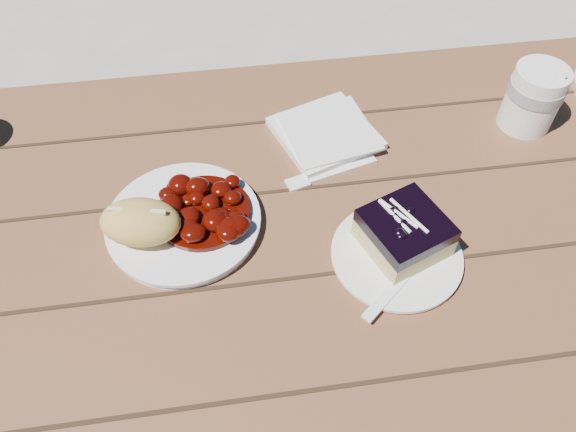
{
  "coord_description": "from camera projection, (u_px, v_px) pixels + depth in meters",
  "views": [
    {
      "loc": [
        -0.29,
        -0.49,
        1.41
      ],
      "look_at": [
        -0.22,
        -0.02,
        0.81
      ],
      "focal_mm": 35.0,
      "sensor_mm": 36.0,
      "label": 1
    }
  ],
  "objects": [
    {
      "name": "napkin_stack",
      "position": [
        325.0,
        133.0,
        0.94
      ],
      "size": [
        0.19,
        0.19,
        0.01
      ],
      "primitive_type": "cube",
      "rotation": [
        0.0,
        0.0,
        0.34
      ],
      "color": "white",
      "rests_on": "picnic_table"
    },
    {
      "name": "main_plate",
      "position": [
        184.0,
        223.0,
        0.82
      ],
      "size": [
        0.22,
        0.22,
        0.02
      ],
      "primitive_type": "cylinder",
      "color": "white",
      "rests_on": "picnic_table"
    },
    {
      "name": "blueberry_cake",
      "position": [
        404.0,
        232.0,
        0.77
      ],
      "size": [
        0.13,
        0.13,
        0.06
      ],
      "rotation": [
        0.0,
        0.0,
        0.37
      ],
      "color": "tan",
      "rests_on": "dessert_plate"
    },
    {
      "name": "fork_table",
      "position": [
        340.0,
        169.0,
        0.9
      ],
      "size": [
        0.16,
        0.07,
        0.0
      ],
      "primitive_type": null,
      "rotation": [
        0.0,
        0.0,
        1.83
      ],
      "color": "white",
      "rests_on": "picnic_table"
    },
    {
      "name": "dessert_plate",
      "position": [
        396.0,
        256.0,
        0.79
      ],
      "size": [
        0.18,
        0.18,
        0.01
      ],
      "primitive_type": "cylinder",
      "color": "white",
      "rests_on": "picnic_table"
    },
    {
      "name": "ground",
      "position": [
        372.0,
        397.0,
        1.43
      ],
      "size": [
        60.0,
        60.0,
        0.0
      ],
      "primitive_type": "plane",
      "color": "#A9A298",
      "rests_on": "ground"
    },
    {
      "name": "goulash_stew",
      "position": [
        202.0,
        205.0,
        0.81
      ],
      "size": [
        0.14,
        0.14,
        0.04
      ],
      "primitive_type": null,
      "color": "#420702",
      "rests_on": "main_plate"
    },
    {
      "name": "fork_dessert",
      "position": [
        393.0,
        288.0,
        0.75
      ],
      "size": [
        0.14,
        0.12,
        0.0
      ],
      "primitive_type": null,
      "rotation": [
        0.0,
        0.0,
        -0.87
      ],
      "color": "white",
      "rests_on": "dessert_plate"
    },
    {
      "name": "bread_roll",
      "position": [
        141.0,
        222.0,
        0.78
      ],
      "size": [
        0.13,
        0.1,
        0.06
      ],
      "primitive_type": "ellipsoid",
      "rotation": [
        0.0,
        0.0,
        -0.22
      ],
      "color": "#D6AC52",
      "rests_on": "main_plate"
    },
    {
      "name": "coffee_cup",
      "position": [
        533.0,
        98.0,
        0.93
      ],
      "size": [
        0.09,
        0.09,
        0.11
      ],
      "primitive_type": "cylinder",
      "color": "white",
      "rests_on": "picnic_table"
    },
    {
      "name": "picnic_table",
      "position": [
        412.0,
        273.0,
        0.97
      ],
      "size": [
        2.0,
        1.55,
        0.75
      ],
      "color": "brown",
      "rests_on": "ground"
    }
  ]
}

